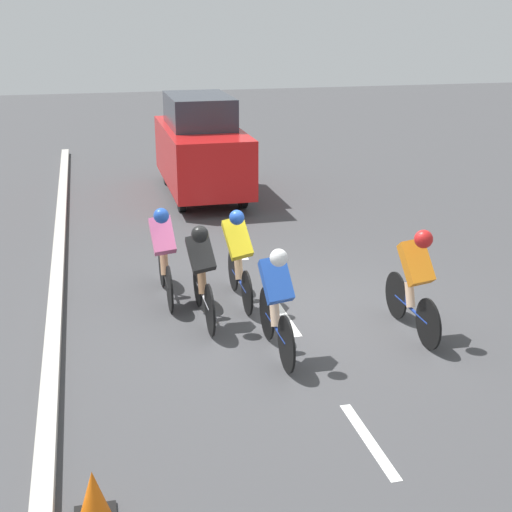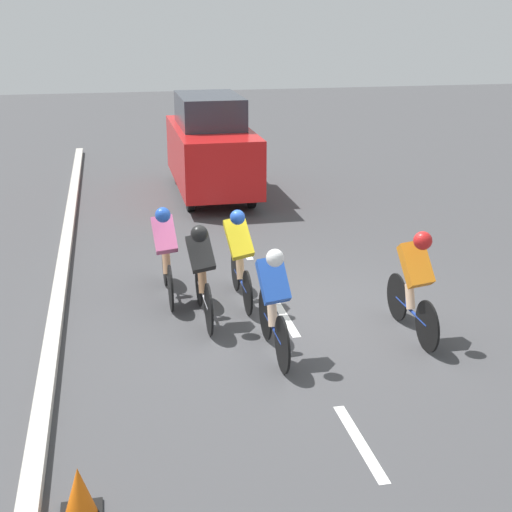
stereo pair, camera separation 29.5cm
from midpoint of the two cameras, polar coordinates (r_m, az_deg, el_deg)
name	(u,v)px [view 1 (the left image)]	position (r m, az deg, el deg)	size (l,w,h in m)	color
ground_plane	(284,315)	(10.29, 1.40, -4.77)	(60.00, 60.00, 0.00)	#424244
lane_stripe_near	(369,440)	(7.59, 7.88, -14.38)	(0.12, 1.40, 0.01)	white
lane_stripe_mid	(284,316)	(10.26, 1.45, -4.83)	(0.12, 1.40, 0.01)	white
lane_stripe_far	(237,247)	(13.17, -2.13, 0.68)	(0.12, 1.40, 0.01)	white
curb	(53,334)	(9.96, -16.73, -6.02)	(0.20, 26.50, 0.14)	#B7B2A8
cyclist_pink	(164,250)	(10.66, -8.20, 0.43)	(0.37, 1.73, 1.50)	black
cyclist_blue	(276,299)	(8.81, 0.68, -3.44)	(0.38, 1.65, 1.52)	black
cyclist_yellow	(238,253)	(10.42, -2.24, 0.25)	(0.42, 1.63, 1.52)	black
cyclist_black	(202,270)	(9.84, -5.22, -1.10)	(0.40, 1.76, 1.48)	black
cyclist_orange	(415,277)	(9.58, 11.75, -1.70)	(0.39, 1.68, 1.55)	black
support_car	(201,147)	(16.80, -4.93, 8.69)	(1.70, 4.23, 2.31)	black
traffic_cone	(94,497)	(6.59, -14.17, -18.18)	(0.36, 0.36, 0.49)	black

